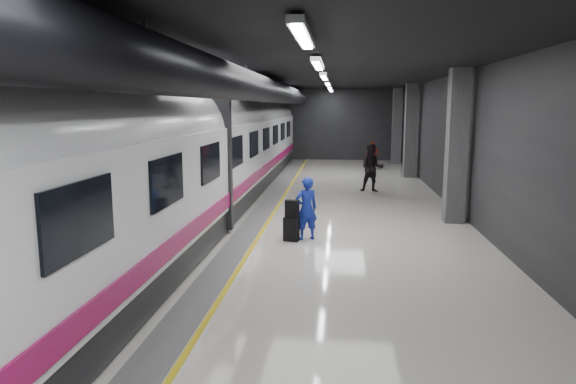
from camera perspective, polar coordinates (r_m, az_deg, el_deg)
name	(u,v)px	position (r m, az deg, el deg)	size (l,w,h in m)	color
ground	(296,234)	(13.88, 0.85, -4.73)	(40.00, 40.00, 0.00)	beige
platform_hall	(289,102)	(14.44, 0.07, 9.99)	(10.02, 40.02, 4.51)	black
train	(176,157)	(14.17, -12.35, 3.84)	(3.05, 38.00, 4.05)	black
traveler_main	(306,209)	(13.20, 2.06, -1.85)	(0.59, 0.39, 1.63)	#1B30CC
suitcase_main	(291,229)	(13.15, 0.38, -4.15)	(0.38, 0.24, 0.62)	black
shoulder_bag	(292,209)	(13.04, 0.45, -1.88)	(0.34, 0.18, 0.45)	black
traveler_far_a	(372,168)	(20.91, 9.32, 2.63)	(0.94, 0.73, 1.92)	black
traveler_far_b	(373,156)	(28.38, 9.37, 4.01)	(0.91, 0.38, 1.55)	maroon
suitcase_far	(372,172)	(25.29, 9.32, 2.17)	(0.34, 0.22, 0.50)	black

